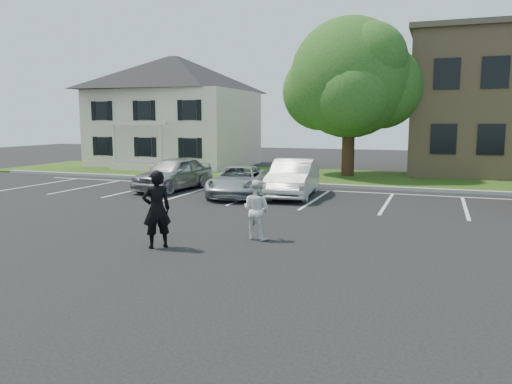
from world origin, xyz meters
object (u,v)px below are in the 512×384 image
house (175,111)px  man_black_suit (157,209)px  car_silver_west (174,173)px  car_silver_minivan (239,181)px  tree (352,81)px  car_white_sedan (293,178)px  man_white_shirt (256,210)px

house → man_black_suit: bearing=-62.1°
man_black_suit → car_silver_west: (-4.85, 9.46, -0.21)m
car_silver_west → car_silver_minivan: size_ratio=0.99×
tree → house: bearing=166.1°
house → car_white_sedan: bearing=-43.8°
tree → man_black_suit: size_ratio=4.52×
man_white_shirt → car_white_sedan: man_white_shirt is taller
car_silver_minivan → car_white_sedan: (2.20, 0.69, 0.14)m
house → tree: 13.36m
tree → car_silver_minivan: tree is taller
tree → man_white_shirt: (0.19, -15.97, -4.55)m
man_white_shirt → car_silver_west: man_white_shirt is taller
man_black_suit → car_white_sedan: size_ratio=0.41×
man_black_suit → car_white_sedan: 9.52m
car_white_sedan → house: bearing=130.3°
house → tree: tree is taller
man_white_shirt → car_silver_west: size_ratio=0.36×
car_silver_west → man_black_suit: bearing=-56.3°
car_silver_minivan → man_black_suit: bearing=-91.8°
house → man_white_shirt: bearing=-55.7°
man_white_shirt → car_silver_minivan: size_ratio=0.35×
car_silver_west → car_silver_minivan: bearing=-4.4°
tree → man_black_suit: bearing=-95.9°
tree → car_silver_west: size_ratio=1.95×
house → car_white_sedan: (11.90, -11.39, -3.05)m
car_white_sedan → tree: bearing=77.2°
tree → man_black_suit: tree is taller
tree → car_silver_minivan: bearing=-109.7°
house → man_black_suit: house is taller
man_black_suit → house: bearing=-106.8°
house → man_white_shirt: house is taller
man_black_suit → car_silver_minivan: (-1.37, 8.79, -0.34)m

